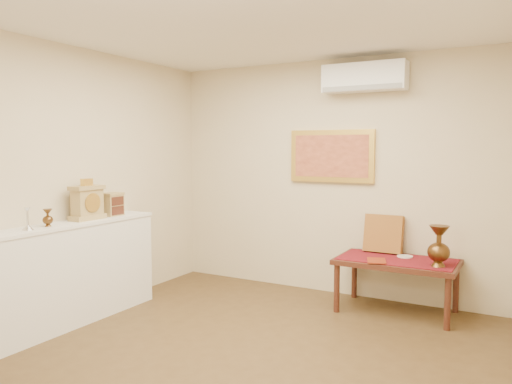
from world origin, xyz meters
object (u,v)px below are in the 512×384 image
Objects in this scene: display_ledge at (68,274)px; wooden_chest at (112,204)px; brass_urn_tall at (439,242)px; mantel_clock at (87,202)px; low_table at (397,266)px.

wooden_chest is at bearing 90.47° from display_ledge.
brass_urn_tall is at bearing 29.51° from display_ledge.
display_ledge is at bearing -89.29° from mantel_clock.
display_ledge is 0.72m from mantel_clock.
mantel_clock is 0.34× the size of low_table.
display_ledge is at bearing -89.53° from wooden_chest.
wooden_chest reaches higher than display_ledge.
display_ledge is 1.68× the size of low_table.
brass_urn_tall is 1.96× the size of wooden_chest.
mantel_clock is 0.34m from wooden_chest.
wooden_chest is at bearing 90.28° from mantel_clock.
mantel_clock is (-3.10, -1.48, 0.36)m from brass_urn_tall.
display_ledge is at bearing -150.49° from brass_urn_tall.
mantel_clock is 3.19m from low_table.
wooden_chest reaches higher than brass_urn_tall.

